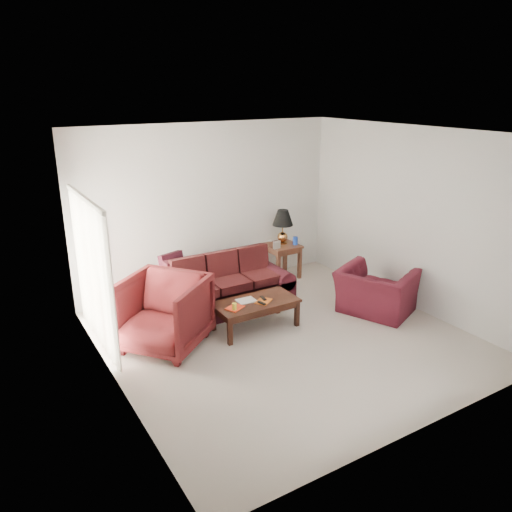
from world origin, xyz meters
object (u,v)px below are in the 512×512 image
(floor_lamp, at_px, (93,271))
(armchair_left, at_px, (163,313))
(coffee_table, at_px, (255,314))
(end_table, at_px, (282,261))
(armchair_right, at_px, (376,291))
(sofa, at_px, (227,284))

(floor_lamp, relative_size, armchair_left, 1.40)
(armchair_left, xyz_separation_m, coffee_table, (1.43, -0.19, -0.30))
(end_table, distance_m, floor_lamp, 3.62)
(armchair_right, bearing_deg, end_table, -12.72)
(end_table, bearing_deg, floor_lamp, 179.67)
(floor_lamp, relative_size, armchair_right, 1.40)
(sofa, height_order, coffee_table, sofa)
(floor_lamp, bearing_deg, coffee_table, -39.33)
(sofa, xyz_separation_m, armchair_left, (-1.38, -0.65, 0.07))
(end_table, relative_size, coffee_table, 0.51)
(sofa, xyz_separation_m, floor_lamp, (-1.96, 0.81, 0.36))
(floor_lamp, xyz_separation_m, armchair_right, (4.00, -2.18, -0.43))
(floor_lamp, xyz_separation_m, coffee_table, (2.01, -1.64, -0.58))
(sofa, relative_size, end_table, 3.31)
(end_table, xyz_separation_m, coffee_table, (-1.58, -1.62, -0.10))
(end_table, bearing_deg, coffee_table, -134.27)
(armchair_right, bearing_deg, floor_lamp, 37.95)
(coffee_table, bearing_deg, sofa, 81.96)
(floor_lamp, bearing_deg, sofa, -22.35)
(sofa, distance_m, floor_lamp, 2.15)
(sofa, xyz_separation_m, coffee_table, (0.04, -0.84, -0.22))
(coffee_table, bearing_deg, floor_lamp, 129.70)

